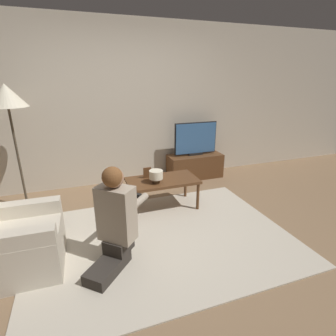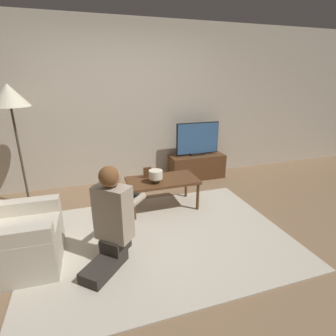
# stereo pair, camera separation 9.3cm
# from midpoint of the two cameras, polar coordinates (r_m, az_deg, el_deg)

# --- Properties ---
(ground_plane) EXTENTS (10.00, 10.00, 0.00)m
(ground_plane) POSITION_cam_midpoint_polar(r_m,az_deg,el_deg) (3.09, -0.69, -15.21)
(ground_plane) COLOR #896B4C
(wall_back) EXTENTS (10.00, 0.06, 2.60)m
(wall_back) POSITION_cam_midpoint_polar(r_m,az_deg,el_deg) (4.45, -8.38, 13.34)
(wall_back) COLOR beige
(wall_back) RESTS_ON ground_plane
(rug) EXTENTS (2.86, 2.05, 0.02)m
(rug) POSITION_cam_midpoint_polar(r_m,az_deg,el_deg) (3.08, -0.69, -15.09)
(rug) COLOR beige
(rug) RESTS_ON ground_plane
(tv_stand) EXTENTS (0.98, 0.39, 0.42)m
(tv_stand) POSITION_cam_midpoint_polar(r_m,az_deg,el_deg) (4.76, 6.80, 0.37)
(tv_stand) COLOR brown
(tv_stand) RESTS_ON ground_plane
(tv) EXTENTS (0.78, 0.08, 0.58)m
(tv) POSITION_cam_midpoint_polar(r_m,az_deg,el_deg) (4.63, 7.04, 6.32)
(tv) COLOR black
(tv) RESTS_ON tv_stand
(coffee_table) EXTENTS (0.95, 0.51, 0.43)m
(coffee_table) POSITION_cam_midpoint_polar(r_m,az_deg,el_deg) (3.57, -0.49, -3.15)
(coffee_table) COLOR brown
(coffee_table) RESTS_ON ground_plane
(floor_lamp) EXTENTS (0.49, 0.49, 1.67)m
(floor_lamp) POSITION_cam_midpoint_polar(r_m,az_deg,el_deg) (3.91, -30.63, 12.55)
(floor_lamp) COLOR #4C4233
(floor_lamp) RESTS_ON ground_plane
(armchair) EXTENTS (0.78, 0.73, 0.90)m
(armchair) POSITION_cam_midpoint_polar(r_m,az_deg,el_deg) (2.93, -30.07, -13.50)
(armchair) COLOR beige
(armchair) RESTS_ON ground_plane
(person_kneeling) EXTENTS (0.75, 0.78, 0.99)m
(person_kneeling) POSITION_cam_midpoint_polar(r_m,az_deg,el_deg) (2.55, -11.02, -10.62)
(person_kneeling) COLOR #332D28
(person_kneeling) RESTS_ON rug
(picture_frame) EXTENTS (0.11, 0.01, 0.15)m
(picture_frame) POSITION_cam_midpoint_polar(r_m,az_deg,el_deg) (3.59, -3.78, -0.99)
(picture_frame) COLOR brown
(picture_frame) RESTS_ON coffee_table
(table_lamp) EXTENTS (0.18, 0.18, 0.17)m
(table_lamp) POSITION_cam_midpoint_polar(r_m,az_deg,el_deg) (3.41, -1.90, -1.61)
(table_lamp) COLOR #4C3823
(table_lamp) RESTS_ON coffee_table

